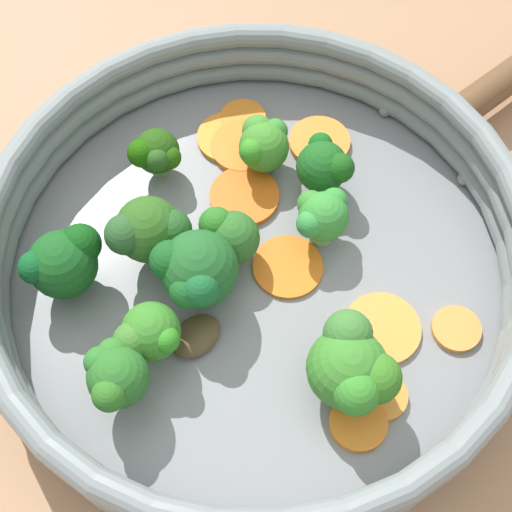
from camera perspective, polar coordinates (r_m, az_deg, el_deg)
ground_plane at (r=0.45m, az=0.00°, el=-1.78°), size 4.00×4.00×0.00m
skillet at (r=0.45m, az=0.00°, el=-1.36°), size 0.31×0.31×0.01m
skillet_rim_wall at (r=0.42m, az=0.00°, el=0.59°), size 0.33×0.33×0.05m
skillet_rivet_left at (r=0.49m, az=16.31°, el=5.96°), size 0.01×0.01×0.01m
skillet_rivet_right at (r=0.51m, az=10.28°, el=11.40°), size 0.01×0.01×0.01m
carrot_slice_0 at (r=0.49m, az=5.10°, el=9.07°), size 0.05×0.05×0.00m
carrot_slice_1 at (r=0.49m, az=-2.23°, el=9.45°), size 0.06×0.06×0.00m
carrot_slice_2 at (r=0.50m, az=-1.05°, el=10.94°), size 0.04×0.04×0.00m
carrot_slice_3 at (r=0.46m, az=-0.93°, el=4.80°), size 0.06×0.06×0.00m
carrot_slice_4 at (r=0.41m, az=8.19°, el=-13.07°), size 0.05×0.05×0.01m
carrot_slice_5 at (r=0.43m, az=10.00°, el=-5.84°), size 0.05×0.05×0.00m
carrot_slice_6 at (r=0.44m, az=15.72°, el=-5.63°), size 0.04×0.04×0.00m
carrot_slice_7 at (r=0.41m, az=10.02°, el=-10.99°), size 0.04×0.04×0.00m
carrot_slice_8 at (r=0.49m, az=-1.10°, el=8.74°), size 0.06×0.06×0.00m
carrot_slice_9 at (r=0.44m, az=2.56°, el=-0.87°), size 0.05×0.05×0.00m
broccoli_floret_0 at (r=0.38m, az=7.71°, el=-8.85°), size 0.05×0.05×0.05m
broccoli_floret_1 at (r=0.42m, az=-8.59°, el=2.01°), size 0.04×0.04×0.05m
broccoli_floret_2 at (r=0.46m, az=-8.01°, el=8.13°), size 0.03×0.03×0.04m
broccoli_floret_3 at (r=0.46m, az=0.55°, el=8.98°), size 0.04×0.04×0.04m
broccoli_floret_4 at (r=0.42m, az=-2.17°, el=1.74°), size 0.04×0.03×0.04m
broccoli_floret_5 at (r=0.40m, az=-4.87°, el=-1.25°), size 0.05×0.05×0.06m
broccoli_floret_6 at (r=0.39m, az=-11.18°, el=-9.38°), size 0.04×0.04×0.05m
broccoli_floret_7 at (r=0.43m, az=5.28°, el=3.22°), size 0.03×0.04×0.04m
broccoli_floret_8 at (r=0.40m, az=-8.57°, el=-6.23°), size 0.04×0.04×0.04m
broccoli_floret_9 at (r=0.45m, az=5.51°, el=7.16°), size 0.04×0.04×0.04m
broccoli_floret_10 at (r=0.42m, az=-15.14°, el=-0.46°), size 0.04×0.05×0.05m
mushroom_piece_0 at (r=0.42m, az=-4.83°, el=-6.38°), size 0.03×0.04×0.01m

